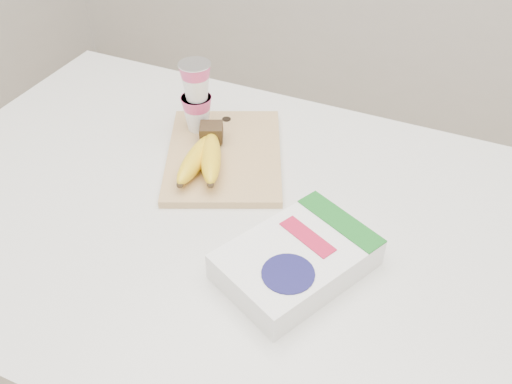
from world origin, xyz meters
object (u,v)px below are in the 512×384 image
bananas (204,155)px  cereal_box (297,259)px  table (237,364)px  yogurt_stack (196,95)px  cutting_board (224,155)px

bananas → cereal_box: (0.27, -0.18, -0.01)m
bananas → cereal_box: bananas is taller
bananas → cereal_box: bearing=-33.7°
table → yogurt_stack: (-0.18, 0.21, 0.60)m
cutting_board → bananas: bearing=-130.9°
bananas → yogurt_stack: size_ratio=1.36×
cutting_board → bananas: 0.06m
yogurt_stack → cereal_box: 0.45m
yogurt_stack → cutting_board: bearing=-31.6°
cutting_board → cereal_box: (0.25, -0.23, 0.02)m
table → bananas: size_ratio=6.14×
cutting_board → yogurt_stack: size_ratio=2.02×
cutting_board → bananas: (-0.02, -0.05, 0.03)m
cutting_board → cereal_box: bearing=-66.9°
bananas → cereal_box: 0.32m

